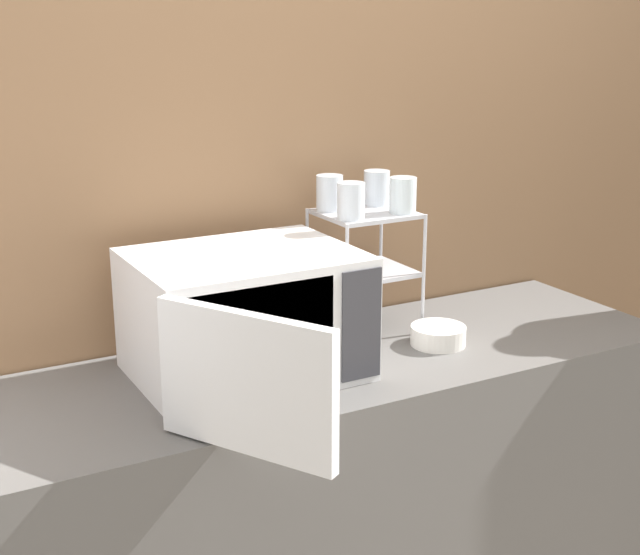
{
  "coord_description": "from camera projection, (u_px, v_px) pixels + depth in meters",
  "views": [
    {
      "loc": [
        -1.14,
        -1.66,
        1.79
      ],
      "look_at": [
        -0.04,
        0.35,
        1.12
      ],
      "focal_mm": 50.0,
      "sensor_mm": 36.0,
      "label": 1
    }
  ],
  "objects": [
    {
      "name": "microwave",
      "position": [
        245.0,
        317.0,
        2.27
      ],
      "size": [
        0.59,
        0.83,
        0.33
      ],
      "color": "silver",
      "rests_on": "counter"
    },
    {
      "name": "glass_front_left",
      "position": [
        351.0,
        201.0,
        2.46
      ],
      "size": [
        0.08,
        0.08,
        0.1
      ],
      "color": "silver",
      "rests_on": "dish_rack"
    },
    {
      "name": "glass_back_left",
      "position": [
        330.0,
        193.0,
        2.57
      ],
      "size": [
        0.08,
        0.08,
        0.1
      ],
      "color": "silver",
      "rests_on": "dish_rack"
    },
    {
      "name": "bowl",
      "position": [
        438.0,
        336.0,
        2.53
      ],
      "size": [
        0.16,
        0.16,
        0.06
      ],
      "color": "silver",
      "rests_on": "counter"
    },
    {
      "name": "counter",
      "position": [
        336.0,
        502.0,
        2.56
      ],
      "size": [
        1.99,
        0.63,
        0.89
      ],
      "color": "#595654",
      "rests_on": "ground_plane"
    },
    {
      "name": "glass_front_right",
      "position": [
        403.0,
        195.0,
        2.54
      ],
      "size": [
        0.08,
        0.08,
        0.1
      ],
      "color": "silver",
      "rests_on": "dish_rack"
    },
    {
      "name": "wall_back",
      "position": [
        277.0,
        190.0,
        2.62
      ],
      "size": [
        8.0,
        0.06,
        2.6
      ],
      "color": "brown",
      "rests_on": "ground_plane"
    },
    {
      "name": "dish_rack",
      "position": [
        365.0,
        245.0,
        2.6
      ],
      "size": [
        0.27,
        0.24,
        0.36
      ],
      "color": "#B2B2B7",
      "rests_on": "counter"
    },
    {
      "name": "glass_back_right",
      "position": [
        377.0,
        188.0,
        2.65
      ],
      "size": [
        0.08,
        0.08,
        0.1
      ],
      "color": "silver",
      "rests_on": "dish_rack"
    }
  ]
}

